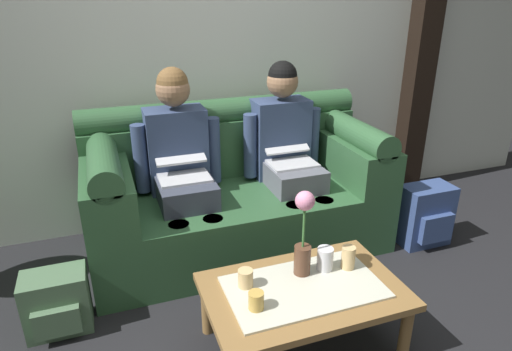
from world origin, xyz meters
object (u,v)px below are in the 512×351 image
Objects in this scene: cup_far_center at (246,278)px; cup_far_left at (325,259)px; person_right at (286,147)px; cup_near_left at (256,300)px; couch at (236,192)px; flower_vase at (303,235)px; person_left at (180,160)px; backpack_right at (426,216)px; backpack_left at (57,303)px; coffee_table at (303,295)px; cup_near_right at (348,257)px.

cup_far_left reaches higher than cup_far_center.
cup_near_left is at bearing -118.97° from person_right.
couch reaches higher than cup_far_center.
person_right reaches higher than cup_near_left.
flower_vase is (-0.33, -0.96, -0.09)m from person_right.
flower_vase is at bearing -67.55° from person_left.
cup_near_left is 0.19× the size of backpack_right.
couch is 1.17m from cup_near_left.
flower_vase is 3.73× the size of cup_far_left.
person_left is 0.73m from person_right.
person_right reaches higher than cup_far_left.
cup_near_left is 0.17m from cup_far_center.
coffee_table is at bearing -24.95° from backpack_left.
backpack_right is at bearing 24.45° from cup_near_left.
cup_far_left is (0.42, -0.00, 0.02)m from cup_far_center.
flower_vase is at bearing 176.16° from cup_far_left.
flower_vase is 3.74× the size of cup_near_right.
backpack_right is (1.22, 0.60, -0.09)m from coffee_table.
person_right reaches higher than coffee_table.
flower_vase is 0.29m from cup_near_right.
flower_vase is (0.04, 0.10, 0.27)m from coffee_table.
person_left is 1.21m from cup_near_right.
cup_near_left is at bearing -85.16° from person_left.
couch is at bearing 179.71° from person_right.
backpack_right is 1.30× the size of backpack_left.
flower_vase is at bearing 29.73° from cup_near_left.
backpack_left is (-2.35, -0.07, -0.05)m from backpack_right.
person_left is 14.78× the size of cup_near_left.
couch is 1.28m from backpack_left.
person_right is at bearing 151.57° from backpack_right.
cup_near_right is 1.00× the size of cup_far_left.
person_right is 10.29× the size of cup_far_left.
person_right is at bearing 71.19° from coffee_table.
flower_vase is at bearing -108.74° from person_right.
coffee_table is 11.35× the size of cup_near_left.
couch is 1.57× the size of person_left.
coffee_table is 0.29m from cup_far_center.
couch reaches higher than coffee_table.
cup_near_left reaches higher than backpack_right.
person_left is at bearing -179.68° from couch.
flower_vase is at bearing 70.48° from coffee_table.
couch is at bearing 25.36° from backpack_left.
backpack_left is (-1.17, 0.43, -0.41)m from flower_vase.
cup_near_right is at bearing 14.19° from cup_near_left.
flower_vase is at bearing -20.06° from backpack_left.
couch is 23.23× the size of cup_near_left.
person_left is 2.76× the size of flower_vase.
backpack_right is at bearing 23.01° from flower_vase.
cup_near_right is (0.54, 0.14, 0.02)m from cup_near_left.
cup_far_left is at bearing 30.48° from coffee_table.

